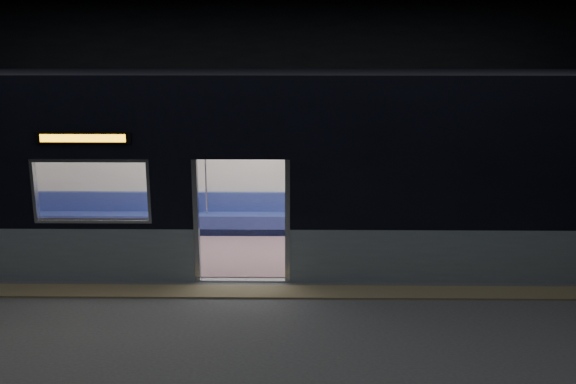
{
  "coord_description": "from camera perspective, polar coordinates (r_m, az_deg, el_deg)",
  "views": [
    {
      "loc": [
        0.87,
        -8.41,
        3.76
      ],
      "look_at": [
        0.73,
        2.3,
        1.22
      ],
      "focal_mm": 38.0,
      "sensor_mm": 36.0,
      "label": 1
    }
  ],
  "objects": [
    {
      "name": "station_floor",
      "position": [
        9.25,
        -4.8,
        -10.71
      ],
      "size": [
        24.0,
        14.0,
        0.01
      ],
      "primitive_type": "cube",
      "color": "#47494C",
      "rests_on": "ground"
    },
    {
      "name": "station_envelope",
      "position": [
        8.45,
        -5.29,
        12.63
      ],
      "size": [
        24.0,
        14.0,
        5.0
      ],
      "color": "black",
      "rests_on": "station_floor"
    },
    {
      "name": "tactile_strip",
      "position": [
        9.75,
        -4.5,
        -9.29
      ],
      "size": [
        22.8,
        0.5,
        0.03
      ],
      "primitive_type": "cube",
      "color": "#8C7F59",
      "rests_on": "station_floor"
    },
    {
      "name": "metro_car",
      "position": [
        11.15,
        -3.76,
        3.43
      ],
      "size": [
        18.0,
        3.04,
        3.35
      ],
      "color": "#8898A2",
      "rests_on": "station_floor"
    },
    {
      "name": "passenger",
      "position": [
        12.7,
        14.86,
        -0.44
      ],
      "size": [
        0.48,
        0.77,
        1.45
      ],
      "rotation": [
        0.0,
        0.0,
        -0.21
      ],
      "color": "black",
      "rests_on": "metro_car"
    },
    {
      "name": "handbag",
      "position": [
        12.49,
        15.02,
        -1.3
      ],
      "size": [
        0.32,
        0.28,
        0.15
      ],
      "primitive_type": "cube",
      "rotation": [
        0.0,
        0.0,
        0.05
      ],
      "color": "black",
      "rests_on": "passenger"
    },
    {
      "name": "transit_map",
      "position": [
        12.56,
        7.57,
        2.92
      ],
      "size": [
        1.11,
        0.03,
        0.72
      ],
      "primitive_type": "cube",
      "color": "white",
      "rests_on": "metro_car"
    }
  ]
}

